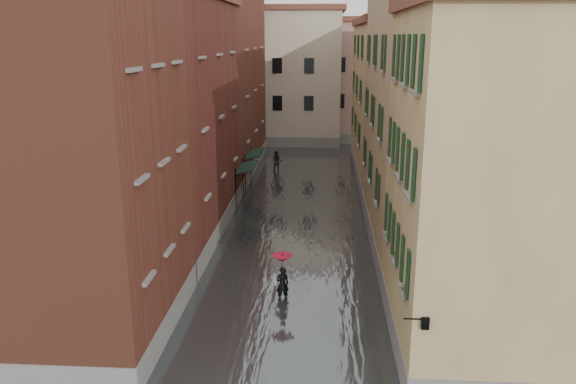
% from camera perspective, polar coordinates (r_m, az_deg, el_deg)
% --- Properties ---
extents(ground, '(120.00, 120.00, 0.00)m').
position_cam_1_polar(ground, '(22.97, -0.37, -12.17)').
color(ground, '#545356').
rests_on(ground, ground).
extents(floodwater, '(10.00, 60.00, 0.20)m').
position_cam_1_polar(floodwater, '(34.95, 1.12, -2.07)').
color(floodwater, '#494E50').
rests_on(floodwater, ground).
extents(building_left_near, '(6.00, 8.00, 13.00)m').
position_cam_1_polar(building_left_near, '(20.56, -20.69, 2.79)').
color(building_left_near, brown).
rests_on(building_left_near, ground).
extents(building_left_mid, '(6.00, 14.00, 12.50)m').
position_cam_1_polar(building_left_mid, '(30.79, -12.39, 6.92)').
color(building_left_mid, '#5B2B1C').
rests_on(building_left_mid, ground).
extents(building_left_far, '(6.00, 16.00, 14.00)m').
position_cam_1_polar(building_left_far, '(45.22, -7.25, 10.77)').
color(building_left_far, brown).
rests_on(building_left_far, ground).
extents(building_right_near, '(6.00, 8.00, 11.50)m').
position_cam_1_polar(building_right_near, '(19.73, 19.89, 0.11)').
color(building_right_near, '#9D7A51').
rests_on(building_right_near, ground).
extents(building_right_mid, '(6.00, 14.00, 13.00)m').
position_cam_1_polar(building_right_mid, '(30.09, 14.37, 7.08)').
color(building_right_mid, tan).
rests_on(building_right_mid, ground).
extents(building_right_far, '(6.00, 16.00, 11.50)m').
position_cam_1_polar(building_right_far, '(44.90, 10.87, 8.98)').
color(building_right_far, '#9D7A51').
rests_on(building_right_far, ground).
extents(building_end_cream, '(12.00, 9.00, 13.00)m').
position_cam_1_polar(building_end_cream, '(58.59, -0.72, 11.48)').
color(building_end_cream, beige).
rests_on(building_end_cream, ground).
extents(building_end_pink, '(10.00, 9.00, 12.00)m').
position_cam_1_polar(building_end_pink, '(60.63, 8.10, 10.99)').
color(building_end_pink, tan).
rests_on(building_end_pink, ground).
extents(awning_near, '(1.09, 3.30, 2.80)m').
position_cam_1_polar(awning_near, '(36.27, -4.25, 2.44)').
color(awning_near, black).
rests_on(awning_near, ground).
extents(awning_far, '(1.09, 3.29, 2.80)m').
position_cam_1_polar(awning_far, '(40.42, -3.43, 3.82)').
color(awning_far, black).
rests_on(awning_far, ground).
extents(wall_lantern, '(0.71, 0.22, 0.35)m').
position_cam_1_polar(wall_lantern, '(16.47, 13.67, -12.74)').
color(wall_lantern, black).
rests_on(wall_lantern, ground).
extents(window_planters, '(0.59, 5.60, 0.84)m').
position_cam_1_polar(window_planters, '(19.83, 11.23, -5.99)').
color(window_planters, brown).
rests_on(window_planters, ground).
extents(pedestrian_main, '(0.86, 0.86, 2.06)m').
position_cam_1_polar(pedestrian_main, '(23.36, -0.59, -8.35)').
color(pedestrian_main, black).
rests_on(pedestrian_main, ground).
extents(pedestrian_far, '(0.88, 0.69, 1.78)m').
position_cam_1_polar(pedestrian_far, '(45.44, -1.12, 3.12)').
color(pedestrian_far, black).
rests_on(pedestrian_far, ground).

